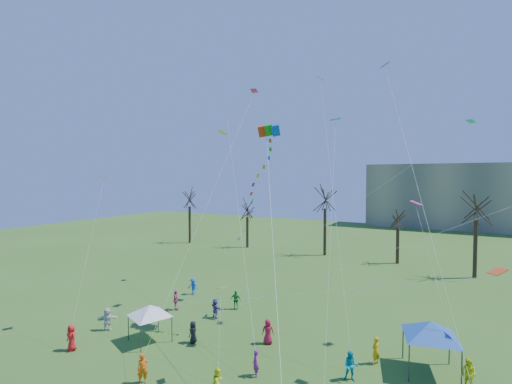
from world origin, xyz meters
The scene contains 7 objects.
distant_building centered at (22.00, 82.00, 7.50)m, with size 60.00×14.00×15.00m, color gray.
bare_tree_row centered at (1.09, 36.44, 7.13)m, with size 70.70×9.61×11.15m.
big_box_kite centered at (-2.63, 9.35, 10.80)m, with size 4.61×7.18×19.08m.
canopy_tent_white centered at (-8.82, 4.15, 2.26)m, with size 3.31×3.31×2.67m.
canopy_tent_blue centered at (9.26, 9.29, 2.69)m, with size 4.13×4.13×3.17m.
festival_crowd centered at (-2.10, 5.99, 0.84)m, with size 26.13×14.56×1.79m.
small_kites_aloft centered at (0.63, 11.06, 13.60)m, with size 29.10×18.90×32.29m.
Camera 1 is at (10.14, -14.47, 11.93)m, focal length 25.00 mm.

